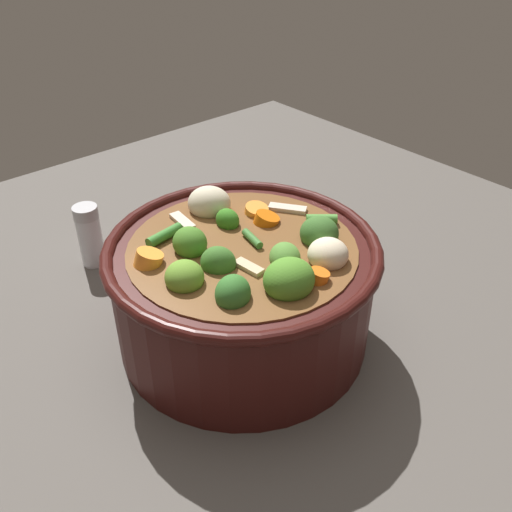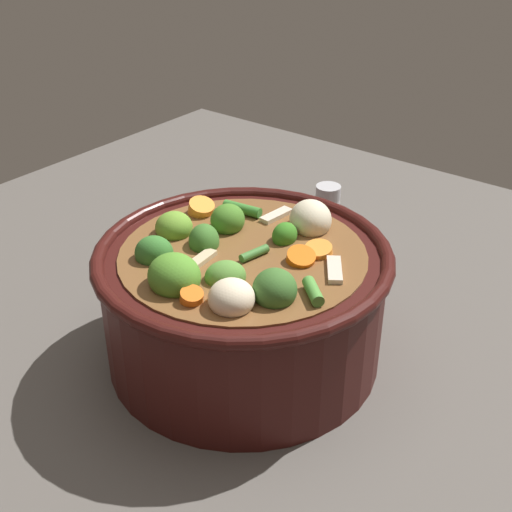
{
  "view_description": "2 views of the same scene",
  "coord_description": "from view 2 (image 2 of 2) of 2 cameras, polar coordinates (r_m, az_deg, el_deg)",
  "views": [
    {
      "loc": [
        0.3,
        0.36,
        0.42
      ],
      "look_at": [
        -0.0,
        0.02,
        0.11
      ],
      "focal_mm": 39.5,
      "sensor_mm": 36.0,
      "label": 1
    },
    {
      "loc": [
        -0.34,
        0.42,
        0.43
      ],
      "look_at": [
        -0.01,
        -0.01,
        0.11
      ],
      "focal_mm": 47.75,
      "sensor_mm": 36.0,
      "label": 2
    }
  ],
  "objects": [
    {
      "name": "ground_plane",
      "position": [
        0.69,
        -1.01,
        -8.17
      ],
      "size": [
        1.1,
        1.1,
        0.0
      ],
      "primitive_type": "plane",
      "color": "#514C47"
    },
    {
      "name": "cooking_pot",
      "position": [
        0.65,
        -1.09,
        -3.68
      ],
      "size": [
        0.28,
        0.28,
        0.15
      ],
      "color": "#38110F",
      "rests_on": "ground_plane"
    },
    {
      "name": "salt_shaker",
      "position": [
        0.86,
        5.95,
        3.33
      ],
      "size": [
        0.03,
        0.03,
        0.08
      ],
      "color": "silver",
      "rests_on": "ground_plane"
    }
  ]
}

